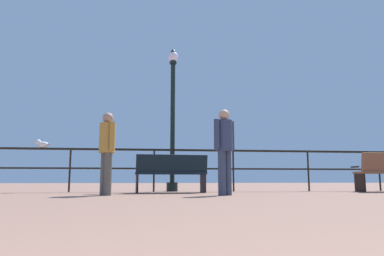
# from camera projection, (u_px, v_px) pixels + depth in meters

# --- Properties ---
(pier_railing) EXTENTS (19.65, 0.05, 1.03)m
(pier_railing) POSITION_uv_depth(u_px,v_px,m) (154.00, 160.00, 8.55)
(pier_railing) COLOR black
(pier_railing) RESTS_ON ground_plane
(bench_near_left) EXTENTS (1.59, 0.75, 0.83)m
(bench_near_left) POSITION_uv_depth(u_px,v_px,m) (171.00, 172.00, 7.79)
(bench_near_left) COLOR black
(bench_near_left) RESTS_ON ground_plane
(lamppost_center) EXTENTS (0.28, 0.28, 3.70)m
(lamppost_center) POSITION_uv_depth(u_px,v_px,m) (173.00, 117.00, 9.01)
(lamppost_center) COLOR black
(lamppost_center) RESTS_ON ground_plane
(person_by_bench) EXTENTS (0.45, 0.34, 1.62)m
(person_by_bench) POSITION_uv_depth(u_px,v_px,m) (224.00, 145.00, 6.69)
(person_by_bench) COLOR #343D53
(person_by_bench) RESTS_ON ground_plane
(person_at_railing) EXTENTS (0.32, 0.43, 1.56)m
(person_at_railing) POSITION_uv_depth(u_px,v_px,m) (107.00, 147.00, 6.66)
(person_at_railing) COLOR #555048
(person_at_railing) RESTS_ON ground_plane
(seagull_on_rail) EXTENTS (0.41, 0.20, 0.19)m
(seagull_on_rail) POSITION_uv_depth(u_px,v_px,m) (42.00, 144.00, 8.27)
(seagull_on_rail) COLOR white
(seagull_on_rail) RESTS_ON pier_railing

